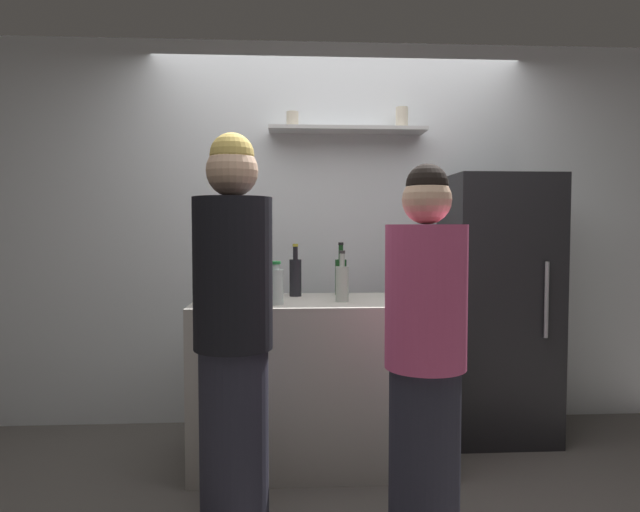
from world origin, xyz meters
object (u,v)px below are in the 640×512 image
wine_bottle_pale_glass (342,282)px  water_bottle_plastic (276,285)px  wine_bottle_amber_glass (427,279)px  person_blonde (233,337)px  wine_bottle_dark_glass (295,276)px  baking_pan (230,299)px  person_pink_top (425,360)px  refrigerator (497,307)px  utensil_holder (422,293)px  wine_bottle_green_glass (341,275)px

wine_bottle_pale_glass → water_bottle_plastic: size_ratio=1.22×
wine_bottle_amber_glass → person_blonde: person_blonde is taller
wine_bottle_amber_glass → wine_bottle_pale_glass: size_ratio=0.96×
wine_bottle_dark_glass → person_blonde: person_blonde is taller
baking_pan → water_bottle_plastic: (0.25, -0.05, 0.08)m
wine_bottle_dark_glass → person_pink_top: (0.53, -1.05, -0.26)m
refrigerator → utensil_holder: bearing=-141.3°
wine_bottle_dark_glass → water_bottle_plastic: bearing=-107.4°
baking_pan → wine_bottle_green_glass: wine_bottle_green_glass is taller
refrigerator → utensil_holder: 0.79m
refrigerator → water_bottle_plastic: 1.50m
utensil_holder → wine_bottle_pale_glass: (-0.43, 0.08, 0.05)m
person_blonde → wine_bottle_dark_glass: bearing=-157.1°
utensil_holder → wine_bottle_pale_glass: wine_bottle_pale_glass is taller
wine_bottle_dark_glass → baking_pan: bearing=-140.2°
wine_bottle_amber_glass → wine_bottle_green_glass: 0.52m
baking_pan → wine_bottle_dark_glass: size_ratio=1.08×
person_blonde → refrigerator: bearing=164.2°
person_pink_top → utensil_holder: bearing=-101.9°
wine_bottle_amber_glass → person_blonde: bearing=-140.3°
refrigerator → wine_bottle_amber_glass: refrigerator is taller
refrigerator → person_blonde: size_ratio=0.96×
wine_bottle_dark_glass → refrigerator: bearing=6.7°
utensil_holder → person_pink_top: bearing=-102.7°
wine_bottle_dark_glass → wine_bottle_amber_glass: size_ratio=1.16×
wine_bottle_green_glass → water_bottle_plastic: wine_bottle_green_glass is taller
person_pink_top → person_blonde: bearing=-7.8°
wine_bottle_green_glass → baking_pan: bearing=-151.6°
person_pink_top → refrigerator: bearing=-121.7°
wine_bottle_dark_glass → person_pink_top: size_ratio=0.20×
refrigerator → water_bottle_plastic: refrigerator is taller
person_blonde → person_pink_top: person_blonde is taller
wine_bottle_dark_glass → water_bottle_plastic: wine_bottle_dark_glass is taller
refrigerator → wine_bottle_amber_glass: 0.58m
baking_pan → wine_bottle_pale_glass: bearing=4.1°
water_bottle_plastic → refrigerator: bearing=19.6°
baking_pan → person_pink_top: person_pink_top is taller
baking_pan → person_blonde: (0.08, -0.63, -0.09)m
wine_bottle_dark_glass → water_bottle_plastic: (-0.11, -0.35, -0.02)m
refrigerator → wine_bottle_pale_glass: size_ratio=5.89×
wine_bottle_amber_glass → wine_bottle_green_glass: wine_bottle_green_glass is taller
baking_pan → water_bottle_plastic: bearing=-11.0°
wine_bottle_dark_glass → wine_bottle_amber_glass: bearing=-2.9°
baking_pan → person_blonde: 0.64m
wine_bottle_dark_glass → utensil_holder: bearing=-25.8°
utensil_holder → person_blonde: (-0.97, -0.59, -0.12)m
utensil_holder → baking_pan: bearing=178.1°
wine_bottle_amber_glass → person_pink_top: bearing=-104.5°
utensil_holder → wine_bottle_pale_glass: size_ratio=0.76×
water_bottle_plastic → wine_bottle_green_glass: bearing=45.5°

